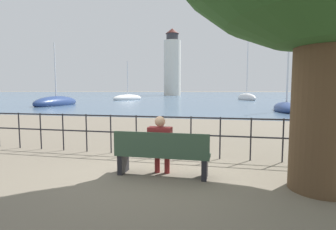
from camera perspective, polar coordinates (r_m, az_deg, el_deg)
ground_plane at (r=5.41m, az=-1.17°, el=-12.97°), size 1000.00×1000.00×0.00m
harbor_water at (r=165.59m, az=12.03°, el=4.65°), size 600.00×300.00×0.01m
park_bench at (r=5.23m, az=-1.34°, el=-8.64°), size 1.88×0.45×0.90m
seated_person_left at (r=5.26m, az=-1.66°, el=-6.03°), size 0.46×0.35×1.20m
promenade_railing at (r=6.72m, az=1.92°, el=-3.25°), size 15.36×0.04×1.05m
sailboat_0 at (r=51.09m, az=30.68°, el=3.13°), size 4.12×7.13×12.61m
sailboat_1 at (r=23.78m, az=24.35°, el=1.38°), size 2.26×6.21×7.20m
sailboat_2 at (r=48.42m, az=16.73°, el=3.63°), size 3.79×6.36×13.30m
sailboat_3 at (r=32.53m, az=-23.13°, el=2.50°), size 2.33×7.31×7.51m
sailboat_4 at (r=48.04m, az=-8.74°, el=3.63°), size 4.45×7.13×7.38m
harbor_lighthouse at (r=90.01m, az=0.93°, el=10.91°), size 5.68×5.68×22.37m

